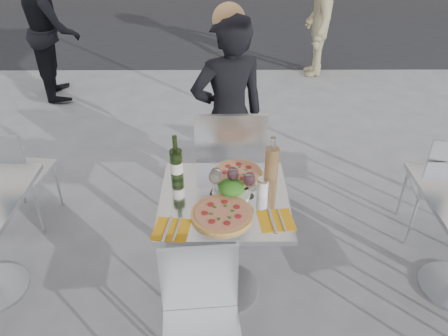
{
  "coord_description": "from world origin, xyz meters",
  "views": [
    {
      "loc": [
        -0.01,
        -1.95,
        2.23
      ],
      "look_at": [
        0.0,
        0.15,
        0.85
      ],
      "focal_mm": 35.0,
      "sensor_mm": 36.0,
      "label": 1
    }
  ],
  "objects_px": {
    "carafe": "(272,164)",
    "wineglass_red_a": "(233,175)",
    "side_chair_lfar": "(12,170)",
    "wine_bottle": "(176,163)",
    "side_chair_rfar": "(447,181)",
    "pizza_near": "(222,214)",
    "pedestrian_a": "(52,29)",
    "salad_plate": "(231,189)",
    "pedestrian_b": "(316,17)",
    "wineglass_white_a": "(216,175)",
    "napkin_left": "(171,229)",
    "pizza_far": "(238,174)",
    "napkin_right": "(276,220)",
    "wineglass_red_b": "(249,180)",
    "woman_diner": "(228,118)",
    "chair_near": "(201,314)",
    "main_table": "(224,226)",
    "sugar_shaker": "(263,187)",
    "chair_far": "(230,161)",
    "wineglass_white_b": "(215,178)"
  },
  "relations": [
    {
      "from": "carafe",
      "to": "wineglass_red_a",
      "type": "xyz_separation_m",
      "value": [
        -0.23,
        -0.1,
        -0.01
      ]
    },
    {
      "from": "side_chair_lfar",
      "to": "wine_bottle",
      "type": "height_order",
      "value": "wine_bottle"
    },
    {
      "from": "side_chair_rfar",
      "to": "pizza_near",
      "type": "bearing_deg",
      "value": 31.17
    },
    {
      "from": "pedestrian_a",
      "to": "salad_plate",
      "type": "bearing_deg",
      "value": -164.29
    },
    {
      "from": "pedestrian_a",
      "to": "side_chair_lfar",
      "type": "bearing_deg",
      "value": 173.59
    },
    {
      "from": "pedestrian_b",
      "to": "wineglass_white_a",
      "type": "distance_m",
      "value": 4.0
    },
    {
      "from": "napkin_left",
      "to": "side_chair_lfar",
      "type": "bearing_deg",
      "value": 150.84
    },
    {
      "from": "pizza_far",
      "to": "napkin_right",
      "type": "bearing_deg",
      "value": -65.71
    },
    {
      "from": "pizza_near",
      "to": "wineglass_red_b",
      "type": "bearing_deg",
      "value": 48.69
    },
    {
      "from": "wineglass_white_a",
      "to": "salad_plate",
      "type": "bearing_deg",
      "value": -18.17
    },
    {
      "from": "woman_diner",
      "to": "napkin_right",
      "type": "distance_m",
      "value": 1.17
    },
    {
      "from": "napkin_left",
      "to": "chair_near",
      "type": "bearing_deg",
      "value": -56.11
    },
    {
      "from": "salad_plate",
      "to": "wine_bottle",
      "type": "distance_m",
      "value": 0.36
    },
    {
      "from": "pizza_far",
      "to": "pedestrian_b",
      "type": "bearing_deg",
      "value": 72.66
    },
    {
      "from": "woman_diner",
      "to": "pedestrian_b",
      "type": "height_order",
      "value": "woman_diner"
    },
    {
      "from": "wineglass_white_a",
      "to": "side_chair_rfar",
      "type": "bearing_deg",
      "value": 14.6
    },
    {
      "from": "pedestrian_a",
      "to": "wineglass_red_b",
      "type": "xyz_separation_m",
      "value": [
        2.13,
        -3.19,
        0.06
      ]
    },
    {
      "from": "carafe",
      "to": "napkin_left",
      "type": "xyz_separation_m",
      "value": [
        -0.55,
        -0.44,
        -0.11
      ]
    },
    {
      "from": "woman_diner",
      "to": "pizza_near",
      "type": "relative_size",
      "value": 4.66
    },
    {
      "from": "wineglass_white_a",
      "to": "napkin_left",
      "type": "relative_size",
      "value": 0.78
    },
    {
      "from": "main_table",
      "to": "side_chair_lfar",
      "type": "xyz_separation_m",
      "value": [
        -1.52,
        0.67,
        -0.04
      ]
    },
    {
      "from": "wineglass_red_b",
      "to": "napkin_right",
      "type": "relative_size",
      "value": 0.79
    },
    {
      "from": "side_chair_rfar",
      "to": "pedestrian_a",
      "type": "bearing_deg",
      "value": -29.08
    },
    {
      "from": "pedestrian_b",
      "to": "woman_diner",
      "type": "bearing_deg",
      "value": -18.68
    },
    {
      "from": "main_table",
      "to": "sugar_shaker",
      "type": "bearing_deg",
      "value": 7.59
    },
    {
      "from": "pizza_far",
      "to": "wineglass_red_a",
      "type": "height_order",
      "value": "wineglass_red_a"
    },
    {
      "from": "napkin_right",
      "to": "chair_far",
      "type": "bearing_deg",
      "value": 99.13
    },
    {
      "from": "side_chair_rfar",
      "to": "pedestrian_a",
      "type": "distance_m",
      "value": 4.46
    },
    {
      "from": "pedestrian_b",
      "to": "salad_plate",
      "type": "height_order",
      "value": "pedestrian_b"
    },
    {
      "from": "sugar_shaker",
      "to": "wineglass_white_a",
      "type": "xyz_separation_m",
      "value": [
        -0.26,
        0.03,
        0.06
      ]
    },
    {
      "from": "salad_plate",
      "to": "sugar_shaker",
      "type": "bearing_deg",
      "value": -2.2
    },
    {
      "from": "pedestrian_b",
      "to": "pizza_near",
      "type": "distance_m",
      "value": 4.2
    },
    {
      "from": "wine_bottle",
      "to": "sugar_shaker",
      "type": "height_order",
      "value": "wine_bottle"
    },
    {
      "from": "wineglass_red_b",
      "to": "napkin_left",
      "type": "distance_m",
      "value": 0.51
    },
    {
      "from": "woman_diner",
      "to": "wine_bottle",
      "type": "bearing_deg",
      "value": 49.01
    },
    {
      "from": "side_chair_lfar",
      "to": "wineglass_white_a",
      "type": "distance_m",
      "value": 1.63
    },
    {
      "from": "pedestrian_a",
      "to": "chair_far",
      "type": "bearing_deg",
      "value": -158.85
    },
    {
      "from": "carafe",
      "to": "pizza_near",
      "type": "bearing_deg",
      "value": -131.63
    },
    {
      "from": "woman_diner",
      "to": "napkin_right",
      "type": "height_order",
      "value": "woman_diner"
    },
    {
      "from": "wineglass_white_a",
      "to": "wineglass_white_b",
      "type": "xyz_separation_m",
      "value": [
        -0.01,
        -0.03,
        0.0
      ]
    },
    {
      "from": "pedestrian_a",
      "to": "napkin_left",
      "type": "distance_m",
      "value": 3.88
    },
    {
      "from": "wineglass_red_a",
      "to": "napkin_right",
      "type": "relative_size",
      "value": 0.79
    },
    {
      "from": "side_chair_lfar",
      "to": "napkin_right",
      "type": "xyz_separation_m",
      "value": [
        1.79,
        -0.87,
        0.25
      ]
    },
    {
      "from": "carafe",
      "to": "wineglass_white_b",
      "type": "height_order",
      "value": "carafe"
    },
    {
      "from": "side_chair_lfar",
      "to": "wineglass_red_b",
      "type": "bearing_deg",
      "value": 165.73
    },
    {
      "from": "wineglass_white_b",
      "to": "wineglass_red_a",
      "type": "xyz_separation_m",
      "value": [
        0.1,
        0.03,
        0.0
      ]
    },
    {
      "from": "pedestrian_b",
      "to": "carafe",
      "type": "relative_size",
      "value": 5.26
    },
    {
      "from": "carafe",
      "to": "wineglass_white_b",
      "type": "bearing_deg",
      "value": -158.17
    },
    {
      "from": "pizza_near",
      "to": "carafe",
      "type": "distance_m",
      "value": 0.45
    },
    {
      "from": "pizza_far",
      "to": "napkin_right",
      "type": "height_order",
      "value": "pizza_far"
    }
  ]
}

